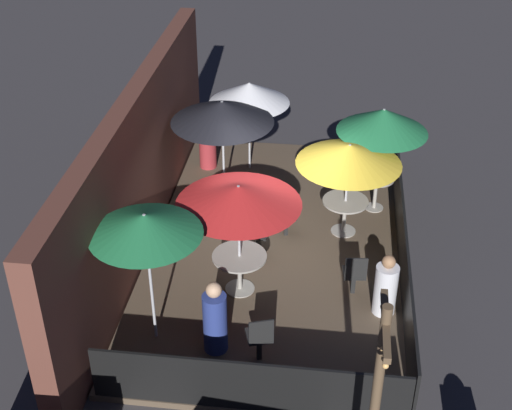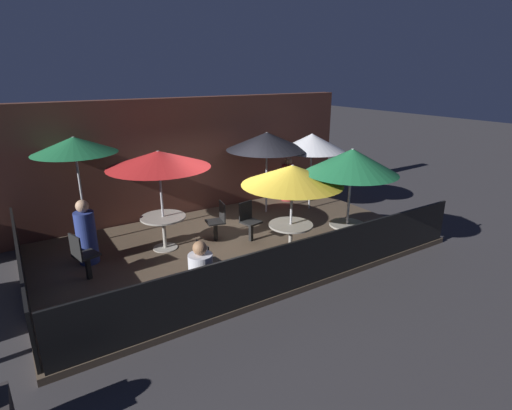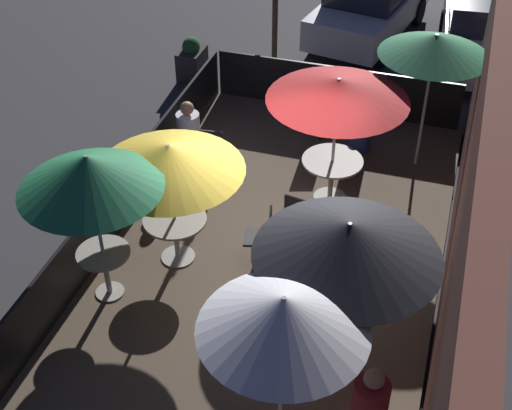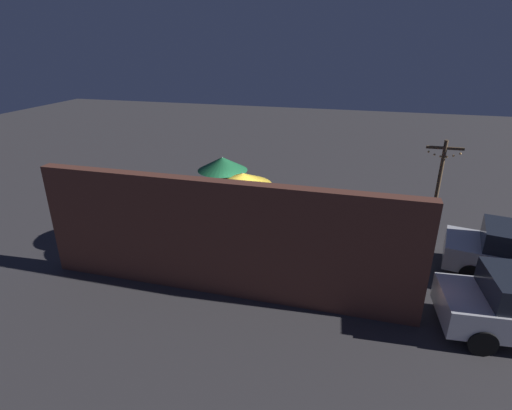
{
  "view_description": "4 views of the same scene",
  "coord_description": "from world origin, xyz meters",
  "px_view_note": "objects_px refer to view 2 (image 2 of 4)",
  "views": [
    {
      "loc": [
        -11.67,
        -1.02,
        8.54
      ],
      "look_at": [
        0.06,
        0.43,
        0.99
      ],
      "focal_mm": 50.0,
      "sensor_mm": 36.0,
      "label": 1
    },
    {
      "loc": [
        -4.18,
        -7.54,
        3.93
      ],
      "look_at": [
        0.46,
        -0.23,
        1.02
      ],
      "focal_mm": 28.0,
      "sensor_mm": 36.0,
      "label": 2
    },
    {
      "loc": [
        7.88,
        2.16,
        7.4
      ],
      "look_at": [
        0.49,
        -0.14,
        1.29
      ],
      "focal_mm": 50.0,
      "sensor_mm": 36.0,
      "label": 3
    },
    {
      "loc": [
        -3.35,
        11.52,
        6.5
      ],
      "look_at": [
        -0.11,
        -0.43,
        1.36
      ],
      "focal_mm": 28.0,
      "sensor_mm": 36.0,
      "label": 4
    }
  ],
  "objects_px": {
    "patio_umbrella_5": "(74,145)",
    "patio_chair_0": "(218,220)",
    "patio_umbrella_1": "(352,161)",
    "patron_2": "(201,279)",
    "patio_umbrella_3": "(267,141)",
    "patio_chair_1": "(209,263)",
    "patio_umbrella_4": "(312,142)",
    "dining_table_0": "(164,223)",
    "patron_1": "(288,181)",
    "patio_chair_3": "(249,220)",
    "patio_umbrella_2": "(292,175)",
    "patio_chair_2": "(83,255)",
    "dining_table_2": "(291,231)",
    "patron_0": "(86,235)",
    "patio_umbrella_0": "(158,159)",
    "dining_table_1": "(346,231)"
  },
  "relations": [
    {
      "from": "patio_umbrella_2",
      "to": "patio_chair_2",
      "type": "height_order",
      "value": "patio_umbrella_2"
    },
    {
      "from": "patio_umbrella_1",
      "to": "patio_umbrella_5",
      "type": "height_order",
      "value": "patio_umbrella_5"
    },
    {
      "from": "patio_chair_2",
      "to": "patio_chair_0",
      "type": "bearing_deg",
      "value": -11.19
    },
    {
      "from": "patio_umbrella_5",
      "to": "patio_chair_0",
      "type": "bearing_deg",
      "value": -28.84
    },
    {
      "from": "patron_0",
      "to": "dining_table_0",
      "type": "bearing_deg",
      "value": -46.96
    },
    {
      "from": "patio_umbrella_5",
      "to": "dining_table_0",
      "type": "relative_size",
      "value": 2.49
    },
    {
      "from": "dining_table_0",
      "to": "patron_1",
      "type": "height_order",
      "value": "patron_1"
    },
    {
      "from": "patio_umbrella_5",
      "to": "patron_2",
      "type": "bearing_deg",
      "value": -73.82
    },
    {
      "from": "patio_umbrella_3",
      "to": "patio_umbrella_1",
      "type": "bearing_deg",
      "value": -93.31
    },
    {
      "from": "dining_table_1",
      "to": "patio_chair_3",
      "type": "height_order",
      "value": "patio_chair_3"
    },
    {
      "from": "patio_umbrella_4",
      "to": "patio_chair_3",
      "type": "bearing_deg",
      "value": -158.91
    },
    {
      "from": "patio_umbrella_5",
      "to": "dining_table_2",
      "type": "xyz_separation_m",
      "value": [
        3.54,
        -3.11,
        -1.69
      ]
    },
    {
      "from": "patio_umbrella_4",
      "to": "patio_umbrella_5",
      "type": "xyz_separation_m",
      "value": [
        -5.95,
        0.83,
        0.36
      ]
    },
    {
      "from": "patio_chair_0",
      "to": "patio_chair_3",
      "type": "bearing_deg",
      "value": 156.49
    },
    {
      "from": "dining_table_2",
      "to": "patron_0",
      "type": "bearing_deg",
      "value": 151.15
    },
    {
      "from": "patio_umbrella_2",
      "to": "dining_table_0",
      "type": "height_order",
      "value": "patio_umbrella_2"
    },
    {
      "from": "dining_table_0",
      "to": "patio_umbrella_0",
      "type": "bearing_deg",
      "value": 180.0
    },
    {
      "from": "patio_chair_0",
      "to": "patron_1",
      "type": "bearing_deg",
      "value": -143.3
    },
    {
      "from": "patio_umbrella_0",
      "to": "patio_chair_2",
      "type": "relative_size",
      "value": 2.32
    },
    {
      "from": "patio_umbrella_1",
      "to": "patron_2",
      "type": "xyz_separation_m",
      "value": [
        -3.41,
        -0.1,
        -1.57
      ]
    },
    {
      "from": "dining_table_1",
      "to": "dining_table_2",
      "type": "height_order",
      "value": "dining_table_1"
    },
    {
      "from": "patio_umbrella_0",
      "to": "patio_umbrella_2",
      "type": "bearing_deg",
      "value": -41.32
    },
    {
      "from": "dining_table_0",
      "to": "patron_0",
      "type": "relative_size",
      "value": 0.72
    },
    {
      "from": "patio_umbrella_0",
      "to": "patio_umbrella_1",
      "type": "height_order",
      "value": "patio_umbrella_1"
    },
    {
      "from": "dining_table_1",
      "to": "patron_0",
      "type": "relative_size",
      "value": 0.56
    },
    {
      "from": "patio_umbrella_0",
      "to": "patio_umbrella_1",
      "type": "bearing_deg",
      "value": -38.97
    },
    {
      "from": "patio_umbrella_1",
      "to": "patio_chair_2",
      "type": "xyz_separation_m",
      "value": [
        -4.9,
        1.93,
        -1.57
      ]
    },
    {
      "from": "patio_chair_1",
      "to": "patio_umbrella_0",
      "type": "bearing_deg",
      "value": 86.51
    },
    {
      "from": "patio_umbrella_4",
      "to": "dining_table_2",
      "type": "relative_size",
      "value": 2.33
    },
    {
      "from": "patio_umbrella_2",
      "to": "patio_umbrella_3",
      "type": "xyz_separation_m",
      "value": [
        1.18,
        2.69,
        0.2
      ]
    },
    {
      "from": "patio_umbrella_2",
      "to": "dining_table_0",
      "type": "xyz_separation_m",
      "value": [
        -2.12,
        1.86,
        -1.2
      ]
    },
    {
      "from": "patron_1",
      "to": "patio_umbrella_4",
      "type": "bearing_deg",
      "value": 166.33
    },
    {
      "from": "patio_umbrella_4",
      "to": "patron_2",
      "type": "height_order",
      "value": "patio_umbrella_4"
    },
    {
      "from": "patio_chair_2",
      "to": "patron_1",
      "type": "relative_size",
      "value": 0.72
    },
    {
      "from": "patio_chair_2",
      "to": "patron_0",
      "type": "relative_size",
      "value": 0.7
    },
    {
      "from": "patio_umbrella_0",
      "to": "patio_umbrella_1",
      "type": "xyz_separation_m",
      "value": [
        3.11,
        -2.51,
        0.06
      ]
    },
    {
      "from": "patio_umbrella_0",
      "to": "dining_table_1",
      "type": "height_order",
      "value": "patio_umbrella_0"
    },
    {
      "from": "patio_umbrella_5",
      "to": "patron_1",
      "type": "height_order",
      "value": "patio_umbrella_5"
    },
    {
      "from": "patio_umbrella_5",
      "to": "patio_chair_3",
      "type": "height_order",
      "value": "patio_umbrella_5"
    },
    {
      "from": "dining_table_0",
      "to": "patio_chair_2",
      "type": "distance_m",
      "value": 1.89
    },
    {
      "from": "patio_umbrella_2",
      "to": "patio_umbrella_4",
      "type": "relative_size",
      "value": 0.96
    },
    {
      "from": "patron_0",
      "to": "patio_umbrella_4",
      "type": "bearing_deg",
      "value": -38.4
    },
    {
      "from": "patio_umbrella_0",
      "to": "patron_0",
      "type": "xyz_separation_m",
      "value": [
        -1.58,
        0.18,
        -1.43
      ]
    },
    {
      "from": "patio_umbrella_1",
      "to": "dining_table_0",
      "type": "distance_m",
      "value": 4.26
    },
    {
      "from": "patio_umbrella_3",
      "to": "patio_chair_1",
      "type": "xyz_separation_m",
      "value": [
        -3.21,
        -2.9,
        -1.53
      ]
    },
    {
      "from": "patio_umbrella_1",
      "to": "patron_0",
      "type": "relative_size",
      "value": 1.72
    },
    {
      "from": "patio_umbrella_0",
      "to": "patio_chair_2",
      "type": "height_order",
      "value": "patio_umbrella_0"
    },
    {
      "from": "dining_table_2",
      "to": "patio_umbrella_4",
      "type": "bearing_deg",
      "value": 43.36
    },
    {
      "from": "dining_table_2",
      "to": "patio_chair_1",
      "type": "distance_m",
      "value": 2.04
    },
    {
      "from": "patio_umbrella_2",
      "to": "dining_table_0",
      "type": "bearing_deg",
      "value": 138.68
    }
  ]
}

